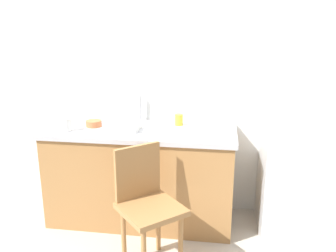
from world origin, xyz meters
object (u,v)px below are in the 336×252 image
refrigerator (300,150)px  chair (147,202)px  dish_tray (122,127)px  terracotta_bowl (94,123)px  cup_white (67,125)px  cup_yellow (179,120)px

refrigerator → chair: 1.33m
dish_tray → terracotta_bowl: terracotta_bowl is taller
terracotta_bowl → refrigerator: bearing=-0.5°
chair → cup_white: (-0.78, 0.47, 0.41)m
terracotta_bowl → cup_white: cup_white is taller
chair → cup_yellow: cup_yellow is taller
dish_tray → cup_yellow: bearing=26.5°
dish_tray → cup_yellow: size_ratio=2.83×
cup_yellow → cup_white: bearing=-160.7°
refrigerator → chair: (-1.15, -0.62, -0.24)m
cup_white → cup_yellow: bearing=19.3°
terracotta_bowl → dish_tray: bearing=-15.2°
refrigerator → dish_tray: (-1.47, -0.06, 0.15)m
chair → cup_yellow: bearing=38.4°
chair → refrigerator: bearing=-13.7°
chair → terracotta_bowl: (-0.60, 0.63, 0.38)m
chair → cup_white: bearing=107.0°
refrigerator → cup_yellow: refrigerator is taller
terracotta_bowl → cup_white: bearing=-136.2°
refrigerator → cup_yellow: size_ratio=14.86×
dish_tray → cup_white: bearing=-168.6°
refrigerator → terracotta_bowl: bearing=179.5°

